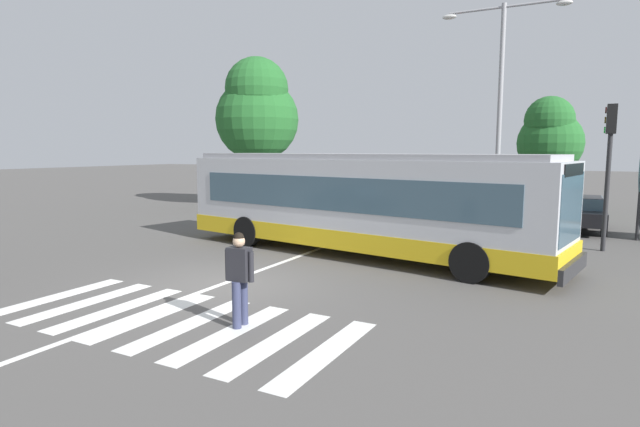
# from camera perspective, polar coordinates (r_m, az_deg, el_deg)

# --- Properties ---
(ground_plane) EXTENTS (160.00, 160.00, 0.00)m
(ground_plane) POSITION_cam_1_polar(r_m,az_deg,el_deg) (12.41, -10.62, -7.76)
(ground_plane) COLOR #514F4C
(city_transit_bus) EXTENTS (12.37, 4.57, 3.06)m
(city_transit_bus) POSITION_cam_1_polar(r_m,az_deg,el_deg) (15.39, 4.25, 1.24)
(city_transit_bus) COLOR black
(city_transit_bus) RESTS_ON ground_plane
(pedestrian_crossing_street) EXTENTS (0.58, 0.39, 1.72)m
(pedestrian_crossing_street) POSITION_cam_1_polar(r_m,az_deg,el_deg) (9.21, -9.04, -6.73)
(pedestrian_crossing_street) COLOR #333856
(pedestrian_crossing_street) RESTS_ON ground_plane
(parked_car_silver) EXTENTS (1.90, 4.51, 1.35)m
(parked_car_silver) POSITION_cam_1_polar(r_m,az_deg,el_deg) (26.34, -3.39, 1.89)
(parked_car_silver) COLOR black
(parked_car_silver) RESTS_ON ground_plane
(parked_car_champagne) EXTENTS (2.01, 4.57, 1.35)m
(parked_car_champagne) POSITION_cam_1_polar(r_m,az_deg,el_deg) (24.92, 1.84, 1.60)
(parked_car_champagne) COLOR black
(parked_car_champagne) RESTS_ON ground_plane
(parked_car_charcoal) EXTENTS (1.91, 4.52, 1.35)m
(parked_car_charcoal) POSITION_cam_1_polar(r_m,az_deg,el_deg) (24.39, 7.52, 1.42)
(parked_car_charcoal) COLOR black
(parked_car_charcoal) RESTS_ON ground_plane
(parked_car_red) EXTENTS (1.89, 4.51, 1.35)m
(parked_car_red) POSITION_cam_1_polar(r_m,az_deg,el_deg) (23.53, 14.19, 1.06)
(parked_car_red) COLOR black
(parked_car_red) RESTS_ON ground_plane
(parked_car_teal) EXTENTS (1.96, 4.54, 1.35)m
(parked_car_teal) POSITION_cam_1_polar(r_m,az_deg,el_deg) (22.62, 20.18, 0.60)
(parked_car_teal) COLOR black
(parked_car_teal) RESTS_ON ground_plane
(parked_car_black) EXTENTS (1.96, 4.55, 1.35)m
(parked_car_black) POSITION_cam_1_polar(r_m,az_deg,el_deg) (22.67, 27.13, 0.27)
(parked_car_black) COLOR black
(parked_car_black) RESTS_ON ground_plane
(traffic_light_far_corner) EXTENTS (0.33, 0.32, 4.57)m
(traffic_light_far_corner) POSITION_cam_1_polar(r_m,az_deg,el_deg) (18.11, 29.76, 5.91)
(traffic_light_far_corner) COLOR #28282B
(traffic_light_far_corner) RESTS_ON ground_plane
(twin_arm_street_lamp) EXTENTS (4.98, 0.32, 9.03)m
(twin_arm_street_lamp) POSITION_cam_1_polar(r_m,az_deg,el_deg) (22.57, 19.65, 12.88)
(twin_arm_street_lamp) COLOR #939399
(twin_arm_street_lamp) RESTS_ON ground_plane
(background_tree_left) EXTENTS (4.65, 4.65, 8.25)m
(background_tree_left) POSITION_cam_1_polar(r_m,az_deg,el_deg) (29.05, -7.10, 11.39)
(background_tree_left) COLOR brown
(background_tree_left) RESTS_ON ground_plane
(background_tree_right) EXTENTS (3.28, 3.28, 5.91)m
(background_tree_right) POSITION_cam_1_polar(r_m,az_deg,el_deg) (28.95, 24.44, 7.87)
(background_tree_right) COLOR brown
(background_tree_right) RESTS_ON ground_plane
(crosswalk_painted_stripes) EXTENTS (7.02, 3.13, 0.01)m
(crosswalk_painted_stripes) POSITION_cam_1_polar(r_m,az_deg,el_deg) (10.09, -16.44, -11.39)
(crosswalk_painted_stripes) COLOR silver
(crosswalk_painted_stripes) RESTS_ON ground_plane
(lane_center_line) EXTENTS (0.16, 24.00, 0.01)m
(lane_center_line) POSITION_cam_1_polar(r_m,az_deg,el_deg) (13.99, -5.59, -5.95)
(lane_center_line) COLOR silver
(lane_center_line) RESTS_ON ground_plane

